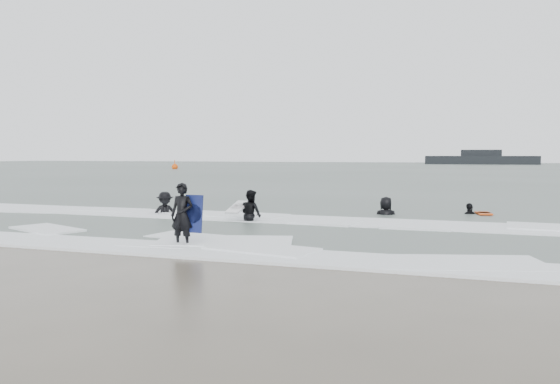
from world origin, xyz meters
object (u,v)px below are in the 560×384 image
(surfer_right_near, at_px, (470,215))
(vessel_horizon, at_px, (481,159))
(surfer_breaker, at_px, (165,215))
(surfer_wading, at_px, (251,223))
(surfer_right_far, at_px, (386,216))
(buoy, at_px, (175,167))
(surfer_centre, at_px, (182,247))

(surfer_right_near, height_order, vessel_horizon, vessel_horizon)
(surfer_breaker, xyz_separation_m, surfer_right_near, (11.18, 3.96, 0.00))
(surfer_breaker, height_order, vessel_horizon, vessel_horizon)
(surfer_wading, height_order, surfer_breaker, surfer_breaker)
(surfer_right_near, bearing_deg, surfer_wading, -0.32)
(vessel_horizon, bearing_deg, surfer_wading, -93.80)
(surfer_right_near, distance_m, surfer_right_far, 3.31)
(surfer_right_near, bearing_deg, surfer_right_far, -11.99)
(surfer_wading, bearing_deg, buoy, -24.87)
(surfer_right_near, bearing_deg, buoy, -85.93)
(surfer_centre, height_order, buoy, buoy)
(surfer_breaker, height_order, surfer_right_near, surfer_breaker)
(surfer_breaker, relative_size, surfer_right_near, 1.08)
(surfer_centre, distance_m, surfer_right_near, 12.28)
(surfer_centre, height_order, surfer_right_near, surfer_centre)
(surfer_wading, xyz_separation_m, surfer_breaker, (-4.08, 1.07, 0.00))
(surfer_right_far, bearing_deg, surfer_wading, 27.11)
(vessel_horizon, bearing_deg, buoy, -125.85)
(surfer_wading, distance_m, buoy, 72.08)
(vessel_horizon, bearing_deg, surfer_right_near, -90.60)
(surfer_wading, bearing_deg, surfer_breaker, 17.73)
(surfer_breaker, relative_size, vessel_horizon, 0.07)
(buoy, bearing_deg, surfer_centre, -59.16)
(vessel_horizon, bearing_deg, surfer_right_far, -92.02)
(surfer_breaker, bearing_deg, surfer_right_near, -19.07)
(surfer_centre, bearing_deg, surfer_breaker, 123.02)
(surfer_wading, height_order, surfer_right_near, surfer_wading)
(surfer_wading, bearing_deg, surfer_right_far, -105.34)
(surfer_right_far, xyz_separation_m, vessel_horizon, (4.31, 122.47, 1.34))
(surfer_right_near, xyz_separation_m, surfer_right_far, (-3.04, -1.33, 0.00))
(surfer_breaker, bearing_deg, surfer_wading, -53.21)
(surfer_wading, height_order, vessel_horizon, vessel_horizon)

